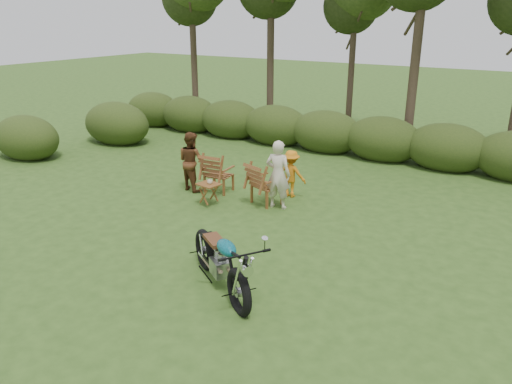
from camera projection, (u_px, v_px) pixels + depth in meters
The scene contains 10 objects.
ground at pixel (220, 272), 9.17m from camera, with size 80.00×80.00×0.00m, color #2B4818.
tree_line at pixel (416, 37), 15.40m from camera, with size 22.52×11.62×8.14m.
motorcycle at pixel (221, 286), 8.70m from camera, with size 2.31×0.88×1.32m, color #0C8FA5, non-canonical shape.
lawn_chair_right at pixel (267, 203), 12.49m from camera, with size 0.74×0.74×1.07m, color brown, non-canonical shape.
lawn_chair_left at pixel (219, 191), 13.34m from camera, with size 0.74×0.74×1.08m, color brown, non-canonical shape.
side_table at pixel (209, 194), 12.29m from camera, with size 0.54×0.46×0.56m, color brown, non-canonical shape.
cup at pixel (210, 182), 12.18m from camera, with size 0.13×0.13×0.10m, color beige.
adult_a at pixel (278, 207), 12.23m from camera, with size 0.62×0.40×1.69m, color beige.
adult_b at pixel (193, 189), 13.49m from camera, with size 0.77×0.60×1.58m, color #542E18.
child at pixel (290, 196), 12.98m from camera, with size 0.79×0.46×1.23m, color #C77112.
Camera 1 is at (4.87, -6.55, 4.48)m, focal length 35.00 mm.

